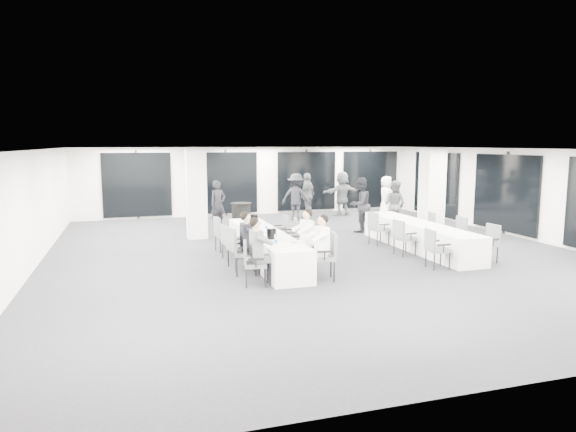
# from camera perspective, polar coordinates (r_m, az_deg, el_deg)

# --- Properties ---
(room) EXTENTS (14.04, 16.04, 2.84)m
(room) POSITION_cam_1_polar(r_m,az_deg,el_deg) (15.14, 4.82, 2.10)
(room) COLOR #26262C
(room) RESTS_ON ground
(column_left) EXTENTS (0.60, 0.60, 2.80)m
(column_left) POSITION_cam_1_polar(r_m,az_deg,el_deg) (16.25, -10.17, 2.45)
(column_left) COLOR silver
(column_left) RESTS_ON floor
(column_right) EXTENTS (0.60, 0.60, 2.80)m
(column_right) POSITION_cam_1_polar(r_m,az_deg,el_deg) (16.56, 15.67, 2.39)
(column_right) COLOR silver
(column_right) RESTS_ON floor
(banquet_table_main) EXTENTS (0.90, 5.00, 0.75)m
(banquet_table_main) POSITION_cam_1_polar(r_m,az_deg,el_deg) (12.93, -2.52, -3.45)
(banquet_table_main) COLOR white
(banquet_table_main) RESTS_ON floor
(banquet_table_side) EXTENTS (0.90, 5.00, 0.75)m
(banquet_table_side) POSITION_cam_1_polar(r_m,az_deg,el_deg) (14.87, 14.30, -2.18)
(banquet_table_side) COLOR white
(banquet_table_side) RESTS_ON floor
(cocktail_table) EXTENTS (0.71, 0.71, 0.98)m
(cocktail_table) POSITION_cam_1_polar(r_m,az_deg,el_deg) (17.26, -5.23, -0.14)
(cocktail_table) COLOR black
(cocktail_table) RESTS_ON floor
(chair_main_left_near) EXTENTS (0.56, 0.59, 0.94)m
(chair_main_left_near) POSITION_cam_1_polar(r_m,az_deg,el_deg) (10.77, -4.06, -4.93)
(chair_main_left_near) COLOR #52555A
(chair_main_left_near) RESTS_ON floor
(chair_main_left_second) EXTENTS (0.59, 0.63, 1.02)m
(chair_main_left_second) POSITION_cam_1_polar(r_m,az_deg,el_deg) (11.68, -5.18, -3.69)
(chair_main_left_second) COLOR #52555A
(chair_main_left_second) RESTS_ON floor
(chair_main_left_mid) EXTENTS (0.59, 0.62, 0.97)m
(chair_main_left_mid) POSITION_cam_1_polar(r_m,az_deg,el_deg) (12.30, -5.77, -3.23)
(chair_main_left_mid) COLOR #52555A
(chair_main_left_mid) RESTS_ON floor
(chair_main_left_fourth) EXTENTS (0.52, 0.56, 0.89)m
(chair_main_left_fourth) POSITION_cam_1_polar(r_m,az_deg,el_deg) (13.25, -6.57, -2.63)
(chair_main_left_fourth) COLOR #52555A
(chair_main_left_fourth) RESTS_ON floor
(chair_main_left_far) EXTENTS (0.55, 0.59, 0.95)m
(chair_main_left_far) POSITION_cam_1_polar(r_m,az_deg,el_deg) (14.25, -7.37, -1.75)
(chair_main_left_far) COLOR #52555A
(chair_main_left_far) RESTS_ON floor
(chair_main_right_near) EXTENTS (0.63, 0.66, 1.04)m
(chair_main_right_near) POSITION_cam_1_polar(r_m,az_deg,el_deg) (11.21, 4.34, -4.11)
(chair_main_right_near) COLOR #52555A
(chair_main_right_near) RESTS_ON floor
(chair_main_right_second) EXTENTS (0.52, 0.54, 0.86)m
(chair_main_right_second) POSITION_cam_1_polar(r_m,az_deg,el_deg) (12.14, 2.54, -3.66)
(chair_main_right_second) COLOR #52555A
(chair_main_right_second) RESTS_ON floor
(chair_main_right_mid) EXTENTS (0.51, 0.55, 0.92)m
(chair_main_right_mid) POSITION_cam_1_polar(r_m,az_deg,el_deg) (12.94, 1.28, -2.77)
(chair_main_right_mid) COLOR #52555A
(chair_main_right_mid) RESTS_ON floor
(chair_main_right_fourth) EXTENTS (0.58, 0.62, 0.98)m
(chair_main_right_fourth) POSITION_cam_1_polar(r_m,az_deg,el_deg) (13.67, 0.26, -2.02)
(chair_main_right_fourth) COLOR #52555A
(chair_main_right_fourth) RESTS_ON floor
(chair_main_right_far) EXTENTS (0.50, 0.56, 0.95)m
(chair_main_right_far) POSITION_cam_1_polar(r_m,az_deg,el_deg) (14.50, -0.79, -1.51)
(chair_main_right_far) COLOR #52555A
(chair_main_right_far) RESTS_ON floor
(chair_side_left_near) EXTENTS (0.50, 0.56, 0.95)m
(chair_side_left_near) POSITION_cam_1_polar(r_m,az_deg,el_deg) (12.66, 16.01, -3.24)
(chair_side_left_near) COLOR #52555A
(chair_side_left_near) RESTS_ON floor
(chair_side_left_mid) EXTENTS (0.55, 0.58, 0.95)m
(chair_side_left_mid) POSITION_cam_1_polar(r_m,az_deg,el_deg) (13.94, 12.61, -2.10)
(chair_side_left_mid) COLOR #52555A
(chair_side_left_mid) RESTS_ON floor
(chair_side_left_far) EXTENTS (0.56, 0.60, 0.97)m
(chair_side_left_far) POSITION_cam_1_polar(r_m,az_deg,el_deg) (15.22, 9.84, -1.12)
(chair_side_left_far) COLOR #52555A
(chair_side_left_far) RESTS_ON floor
(chair_side_right_near) EXTENTS (0.51, 0.56, 0.95)m
(chair_side_right_near) POSITION_cam_1_polar(r_m,az_deg,el_deg) (13.79, 21.38, -2.58)
(chair_side_right_near) COLOR #52555A
(chair_side_right_near) RESTS_ON floor
(chair_side_right_mid) EXTENTS (0.50, 0.56, 0.97)m
(chair_side_right_mid) POSITION_cam_1_polar(r_m,az_deg,el_deg) (14.81, 18.26, -1.67)
(chair_side_right_mid) COLOR #52555A
(chair_side_right_mid) RESTS_ON floor
(chair_side_right_far) EXTENTS (0.52, 0.56, 0.91)m
(chair_side_right_far) POSITION_cam_1_polar(r_m,az_deg,el_deg) (16.00, 15.24, -0.98)
(chair_side_right_far) COLOR #52555A
(chair_side_right_far) RESTS_ON floor
(seated_guest_a) EXTENTS (0.50, 0.38, 1.44)m
(seated_guest_a) POSITION_cam_1_polar(r_m,az_deg,el_deg) (10.73, -3.21, -3.46)
(seated_guest_a) COLOR #56585E
(seated_guest_a) RESTS_ON floor
(seated_guest_b) EXTENTS (0.50, 0.38, 1.44)m
(seated_guest_b) POSITION_cam_1_polar(r_m,az_deg,el_deg) (11.66, -4.36, -2.54)
(seated_guest_b) COLOR black
(seated_guest_b) RESTS_ON floor
(seated_guest_c) EXTENTS (0.50, 0.38, 1.44)m
(seated_guest_c) POSITION_cam_1_polar(r_m,az_deg,el_deg) (11.12, 3.49, -3.05)
(seated_guest_c) COLOR white
(seated_guest_c) RESTS_ON floor
(seated_guest_d) EXTENTS (0.50, 0.38, 1.44)m
(seated_guest_d) POSITION_cam_1_polar(r_m,az_deg,el_deg) (12.04, 1.82, -2.18)
(seated_guest_d) COLOR white
(seated_guest_d) RESTS_ON floor
(standing_guest_a) EXTENTS (0.86, 0.80, 1.90)m
(standing_guest_a) POSITION_cam_1_polar(r_m,az_deg,el_deg) (18.12, -7.81, 1.64)
(standing_guest_a) COLOR black
(standing_guest_a) RESTS_ON floor
(standing_guest_b) EXTENTS (1.17, 1.02, 2.08)m
(standing_guest_b) POSITION_cam_1_polar(r_m,az_deg,el_deg) (17.30, 7.98, 1.64)
(standing_guest_b) COLOR black
(standing_guest_b) RESTS_ON floor
(standing_guest_c) EXTENTS (1.48, 1.30, 2.05)m
(standing_guest_c) POSITION_cam_1_polar(r_m,az_deg,el_deg) (19.78, 0.92, 2.48)
(standing_guest_c) COLOR black
(standing_guest_c) RESTS_ON floor
(standing_guest_d) EXTENTS (1.32, 1.32, 2.03)m
(standing_guest_d) POSITION_cam_1_polar(r_m,az_deg,el_deg) (20.48, 2.19, 2.64)
(standing_guest_d) COLOR #56585E
(standing_guest_d) RESTS_ON floor
(standing_guest_e) EXTENTS (0.75, 1.01, 1.87)m
(standing_guest_e) POSITION_cam_1_polar(r_m,az_deg,el_deg) (20.96, 10.85, 2.41)
(standing_guest_e) COLOR white
(standing_guest_e) RESTS_ON floor
(standing_guest_f) EXTENTS (2.00, 1.14, 2.06)m
(standing_guest_f) POSITION_cam_1_polar(r_m,az_deg,el_deg) (21.21, 6.03, 2.82)
(standing_guest_f) COLOR #56585E
(standing_guest_f) RESTS_ON floor
(standing_guest_g) EXTENTS (0.98, 1.00, 2.13)m
(standing_guest_g) POSITION_cam_1_polar(r_m,az_deg,el_deg) (19.16, -9.66, 2.29)
(standing_guest_g) COLOR black
(standing_guest_g) RESTS_ON floor
(standing_guest_h) EXTENTS (0.97, 1.08, 1.91)m
(standing_guest_h) POSITION_cam_1_polar(r_m,az_deg,el_deg) (18.14, 11.77, 1.57)
(standing_guest_h) COLOR #56585E
(standing_guest_h) RESTS_ON floor
(ice_bucket_near) EXTENTS (0.23, 0.23, 0.26)m
(ice_bucket_near) POSITION_cam_1_polar(r_m,az_deg,el_deg) (11.95, -1.85, -1.94)
(ice_bucket_near) COLOR black
(ice_bucket_near) RESTS_ON banquet_table_main
(ice_bucket_far) EXTENTS (0.24, 0.24, 0.27)m
(ice_bucket_far) POSITION_cam_1_polar(r_m,az_deg,el_deg) (14.09, -3.83, -0.40)
(ice_bucket_far) COLOR black
(ice_bucket_far) RESTS_ON banquet_table_main
(water_bottle_a) EXTENTS (0.08, 0.08, 0.24)m
(water_bottle_a) POSITION_cam_1_polar(r_m,az_deg,el_deg) (11.17, -1.34, -2.69)
(water_bottle_a) COLOR silver
(water_bottle_a) RESTS_ON banquet_table_main
(water_bottle_b) EXTENTS (0.07, 0.07, 0.21)m
(water_bottle_b) POSITION_cam_1_polar(r_m,az_deg,el_deg) (13.09, -2.45, -1.16)
(water_bottle_b) COLOR silver
(water_bottle_b) RESTS_ON banquet_table_main
(water_bottle_c) EXTENTS (0.06, 0.06, 0.19)m
(water_bottle_c) POSITION_cam_1_polar(r_m,az_deg,el_deg) (14.62, -4.49, -0.24)
(water_bottle_c) COLOR silver
(water_bottle_c) RESTS_ON banquet_table_main
(plate_a) EXTENTS (0.21, 0.21, 0.03)m
(plate_a) POSITION_cam_1_polar(r_m,az_deg,el_deg) (11.35, -1.35, -3.08)
(plate_a) COLOR white
(plate_a) RESTS_ON banquet_table_main
(plate_b) EXTENTS (0.21, 0.21, 0.03)m
(plate_b) POSITION_cam_1_polar(r_m,az_deg,el_deg) (11.42, 0.61, -3.01)
(plate_b) COLOR white
(plate_b) RESTS_ON banquet_table_main
(plate_c) EXTENTS (0.20, 0.20, 0.03)m
(plate_c) POSITION_cam_1_polar(r_m,az_deg,el_deg) (12.40, -1.70, -2.12)
(plate_c) COLOR white
(plate_c) RESTS_ON banquet_table_main
(wine_glass) EXTENTS (0.07, 0.07, 0.18)m
(wine_glass) POSITION_cam_1_polar(r_m,az_deg,el_deg) (10.98, 1.31, -2.83)
(wine_glass) COLOR silver
(wine_glass) RESTS_ON banquet_table_main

